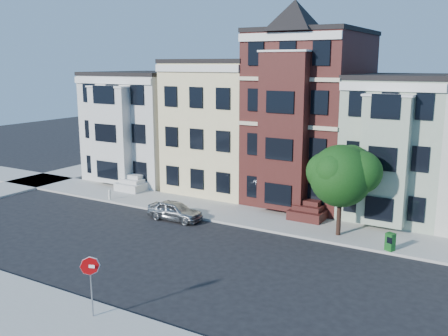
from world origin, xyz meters
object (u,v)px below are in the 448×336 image
Objects in this scene: street_tree at (341,180)px; stop_sign at (91,283)px; parked_car at (175,211)px; fire_hydrant at (110,196)px; newspaper_box at (390,242)px.

street_tree reaches higher than stop_sign.
parked_car is at bearing 88.55° from stop_sign.
stop_sign is (4.81, -12.13, 0.93)m from parked_car.
newspaper_box is at bearing 0.00° from fire_hydrant.
fire_hydrant is at bearing -156.43° from newspaper_box.
stop_sign is at bearing -110.54° from street_tree.
stop_sign reaches higher than fire_hydrant.
fire_hydrant is 0.21× the size of stop_sign.
parked_car is 1.31× the size of stop_sign.
parked_car is at bearing -167.91° from street_tree.
newspaper_box is (13.35, 1.16, 0.00)m from parked_car.
newspaper_box reaches higher than fire_hydrant.
parked_car is (-10.17, -2.18, -2.81)m from street_tree.
newspaper_box is 1.63× the size of fire_hydrant.
fire_hydrant is (-20.10, 0.00, -0.19)m from newspaper_box.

